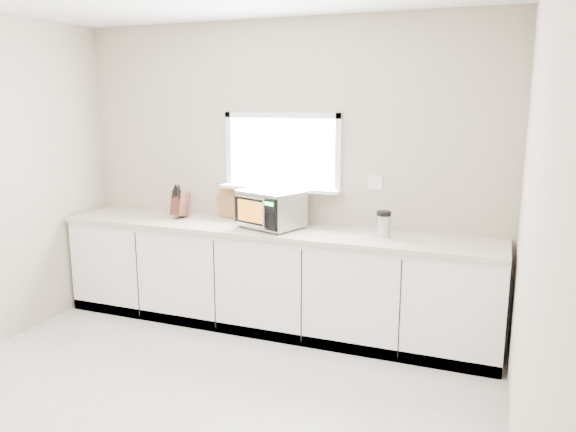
% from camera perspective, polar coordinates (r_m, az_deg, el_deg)
% --- Properties ---
extents(ground, '(4.00, 4.00, 0.00)m').
position_cam_1_polar(ground, '(3.84, -12.39, -20.14)').
color(ground, beige).
rests_on(ground, ground).
extents(back_wall, '(4.00, 0.17, 2.70)m').
position_cam_1_polar(back_wall, '(5.08, -0.52, 4.43)').
color(back_wall, '#B6A591').
rests_on(back_wall, ground).
extents(cabinets, '(3.92, 0.60, 0.88)m').
position_cam_1_polar(cabinets, '(5.01, -1.77, -6.51)').
color(cabinets, white).
rests_on(cabinets, ground).
extents(countertop, '(3.92, 0.64, 0.04)m').
position_cam_1_polar(countertop, '(4.88, -1.85, -1.41)').
color(countertop, beige).
rests_on(countertop, cabinets).
extents(microwave, '(0.60, 0.54, 0.33)m').
position_cam_1_polar(microwave, '(4.84, -1.77, 0.79)').
color(microwave, black).
rests_on(microwave, countertop).
extents(knife_block, '(0.11, 0.22, 0.32)m').
position_cam_1_polar(knife_block, '(5.35, -10.90, 1.27)').
color(knife_block, '#4D281B').
rests_on(knife_block, countertop).
extents(cutting_board, '(0.32, 0.08, 0.32)m').
position_cam_1_polar(cutting_board, '(5.27, -5.70, 1.50)').
color(cutting_board, '#9F5C3D').
rests_on(cutting_board, countertop).
extents(coffee_grinder, '(0.15, 0.15, 0.21)m').
position_cam_1_polar(coffee_grinder, '(4.61, 9.67, -0.76)').
color(coffee_grinder, '#B3B5BA').
rests_on(coffee_grinder, countertop).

